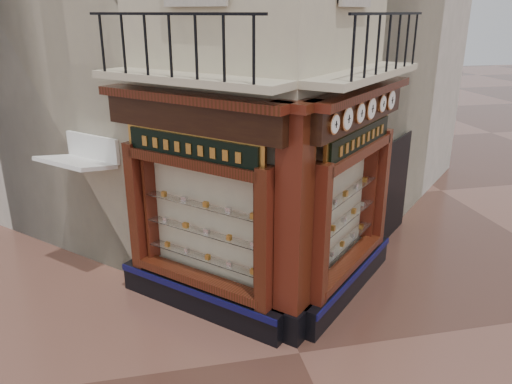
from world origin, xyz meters
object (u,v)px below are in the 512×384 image
object	(u,v)px
corner_pilaster	(294,230)
clock_b	(347,119)
clock_a	(334,124)
signboard_right	(360,139)
clock_f	(391,100)
clock_c	(360,113)
awning	(90,275)
clock_d	(371,108)
clock_e	(382,104)
signboard_left	(191,148)

from	to	relation	value
corner_pilaster	clock_b	distance (m)	1.92
clock_a	clock_b	world-z (taller)	clock_b
clock_b	clock_a	bearing A→B (deg)	-180.00
clock_b	signboard_right	bearing A→B (deg)	6.96
clock_f	clock_c	bearing A→B (deg)	180.00
corner_pilaster	awning	bearing A→B (deg)	96.32
awning	clock_f	bearing A→B (deg)	-145.37
clock_d	clock_f	world-z (taller)	clock_d
clock_d	clock_b	bearing A→B (deg)	180.00
clock_f	awning	world-z (taller)	clock_f
clock_e	awning	xyz separation A→B (m)	(-5.57, 1.42, -3.62)
corner_pilaster	clock_a	size ratio (longest dim) A/B	12.57
clock_d	clock_e	bearing A→B (deg)	0.00
clock_d	signboard_left	xyz separation A→B (m)	(-3.09, -0.01, -0.52)
clock_a	signboard_left	xyz separation A→B (m)	(-2.02, 1.05, -0.52)
clock_d	clock_f	bearing A→B (deg)	0.00
clock_b	awning	distance (m)	6.27
corner_pilaster	clock_f	bearing A→B (deg)	-8.34
corner_pilaster	awning	distance (m)	4.94
clock_e	signboard_left	distance (m)	3.55
clock_f	signboard_right	distance (m)	1.28
clock_e	clock_d	bearing A→B (deg)	-180.00
clock_c	clock_e	xyz separation A→B (m)	(0.75, 0.75, -0.00)
clock_a	clock_b	distance (m)	0.47
corner_pilaster	clock_a	bearing A→B (deg)	-49.16
corner_pilaster	clock_d	distance (m)	2.55
signboard_left	clock_f	bearing A→B (deg)	-123.98
clock_d	signboard_right	world-z (taller)	clock_d
awning	corner_pilaster	bearing A→B (deg)	-173.68
clock_f	awning	distance (m)	7.01
clock_c	clock_d	world-z (taller)	clock_d
clock_f	signboard_left	bearing A→B (deg)	146.02
clock_d	awning	world-z (taller)	clock_d
clock_b	corner_pilaster	bearing A→B (deg)	153.16
clock_b	clock_d	size ratio (longest dim) A/B	0.98
clock_a	corner_pilaster	bearing A→B (deg)	130.84
awning	signboard_left	distance (m)	4.16
corner_pilaster	clock_d	size ratio (longest dim) A/B	9.94
clock_a	signboard_right	size ratio (longest dim) A/B	0.16
clock_e	signboard_left	world-z (taller)	clock_e
signboard_right	clock_d	bearing A→B (deg)	-41.53
clock_c	signboard_right	xyz separation A→B (m)	(0.18, 0.34, -0.52)
clock_e	signboard_right	size ratio (longest dim) A/B	0.16
clock_a	clock_c	bearing A→B (deg)	0.00
clock_d	clock_e	size ratio (longest dim) A/B	1.23
corner_pilaster	clock_e	size ratio (longest dim) A/B	12.24
signboard_left	clock_a	bearing A→B (deg)	-162.52
clock_d	awning	size ratio (longest dim) A/B	0.28
corner_pilaster	awning	size ratio (longest dim) A/B	2.79
clock_a	clock_f	xyz separation A→B (m)	(1.80, 1.80, 0.00)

